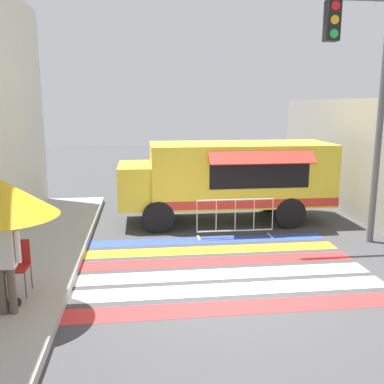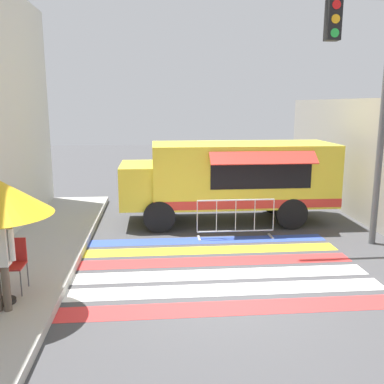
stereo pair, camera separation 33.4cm
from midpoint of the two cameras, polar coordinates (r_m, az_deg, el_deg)
name	(u,v)px [view 1 (the left image)]	position (r m, az deg, el deg)	size (l,w,h in m)	color
ground_plane	(227,291)	(8.41, 3.56, -13.01)	(60.00, 60.00, 0.00)	#424244
crosswalk_painted	(216,267)	(9.49, 2.24, -10.00)	(6.40, 4.36, 0.01)	red
food_truck	(224,176)	(12.81, 3.56, 2.15)	(6.26, 2.57, 2.37)	yellow
traffic_signal_pole	(354,70)	(11.16, 19.93, 15.04)	(4.20, 0.29, 6.41)	#515456
patio_umbrella	(0,198)	(7.56, -25.38, -0.73)	(1.83, 1.83, 2.18)	black
folding_chair	(16,262)	(8.40, -23.45, -8.52)	(0.44, 0.44, 0.95)	#4C4C51
vendor_person	(4,258)	(7.51, -24.95, -8.00)	(0.53, 0.22, 1.66)	brown
barricade_front	(235,219)	(11.40, 4.94, -3.55)	(2.07, 0.44, 1.05)	#B7BABF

